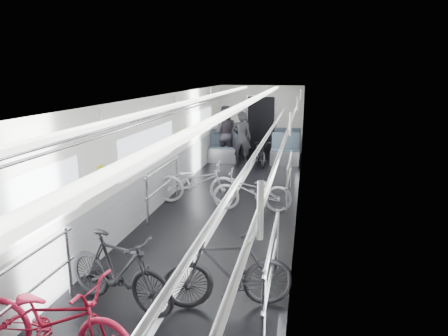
# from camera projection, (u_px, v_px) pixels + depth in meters

# --- Properties ---
(car_shell) EXTENTS (3.02, 14.01, 2.41)m
(car_shell) POSITION_uv_depth(u_px,v_px,m) (236.00, 147.00, 9.53)
(car_shell) COLOR black
(car_shell) RESTS_ON ground
(bike_left_near) EXTENTS (1.84, 0.77, 0.95)m
(bike_left_near) POSITION_uv_depth(u_px,v_px,m) (54.00, 319.00, 4.02)
(bike_left_near) COLOR #BB1736
(bike_left_near) RESTS_ON floor
(bike_left_mid) EXTENTS (1.71, 0.92, 0.99)m
(bike_left_mid) POSITION_uv_depth(u_px,v_px,m) (119.00, 271.00, 4.95)
(bike_left_mid) COLOR black
(bike_left_mid) RESTS_ON floor
(bike_left_far) EXTENTS (1.89, 0.83, 0.96)m
(bike_left_far) POSITION_uv_depth(u_px,v_px,m) (197.00, 182.00, 8.93)
(bike_left_far) COLOR #B8B9BE
(bike_left_far) RESTS_ON floor
(bike_right_near) EXTENTS (1.71, 0.91, 0.99)m
(bike_right_near) POSITION_uv_depth(u_px,v_px,m) (228.00, 271.00, 4.94)
(bike_right_near) COLOR black
(bike_right_near) RESTS_ON floor
(bike_right_mid) EXTENTS (1.71, 0.68, 0.88)m
(bike_right_mid) POSITION_uv_depth(u_px,v_px,m) (252.00, 191.00, 8.39)
(bike_right_mid) COLOR #B0B1B5
(bike_right_mid) RESTS_ON floor
(bike_aisle) EXTENTS (0.95, 1.63, 0.81)m
(bike_aisle) POSITION_uv_depth(u_px,v_px,m) (261.00, 152.00, 12.52)
(bike_aisle) COLOR black
(bike_aisle) RESTS_ON floor
(person_standing) EXTENTS (0.65, 0.46, 1.68)m
(person_standing) POSITION_uv_depth(u_px,v_px,m) (241.00, 138.00, 12.54)
(person_standing) COLOR black
(person_standing) RESTS_ON floor
(person_seated) EXTENTS (0.93, 0.75, 1.81)m
(person_seated) POSITION_uv_depth(u_px,v_px,m) (225.00, 133.00, 13.05)
(person_seated) COLOR #29262C
(person_seated) RESTS_ON floor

